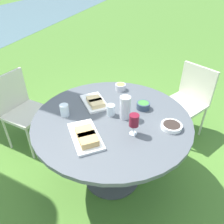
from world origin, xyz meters
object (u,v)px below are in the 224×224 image
water_pitcher (125,107)px  wine_glass (134,121)px  chair_near_right (189,97)px  chair_far_back (20,106)px  dining_table (112,128)px

water_pitcher → wine_glass: water_pitcher is taller
chair_near_right → chair_far_back: (-0.75, 1.85, 0.00)m
dining_table → wine_glass: size_ratio=7.62×
chair_near_right → water_pitcher: 1.17m
chair_far_back → wine_glass: size_ratio=4.95×
dining_table → chair_near_right: chair_near_right is taller
dining_table → water_pitcher: size_ratio=6.71×
dining_table → wine_glass: wine_glass is taller
dining_table → chair_far_back: bearing=78.4°
chair_far_back → wine_glass: wine_glass is taller
water_pitcher → dining_table: bearing=109.4°
chair_near_right → wine_glass: (-1.15, 0.47, 0.37)m
chair_near_right → chair_far_back: bearing=112.2°
dining_table → chair_far_back: 1.19m
chair_near_right → chair_far_back: 1.99m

